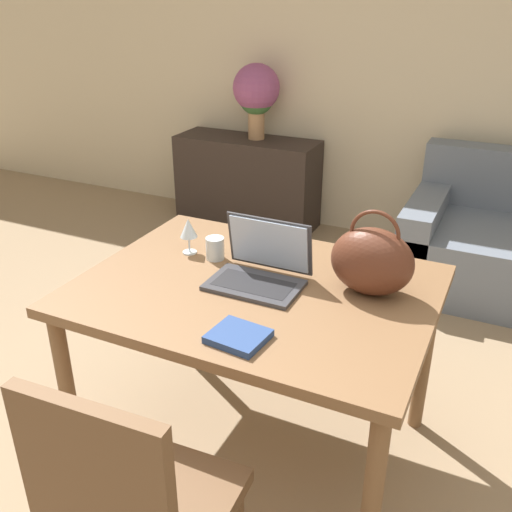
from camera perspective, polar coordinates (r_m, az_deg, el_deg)
The scene contains 10 objects.
wall_back at distance 4.28m, azimuth 15.96°, elevation 18.83°, with size 10.00×0.06×2.70m.
dining_table at distance 2.15m, azimuth -0.01°, elevation -5.01°, with size 1.29×0.97×0.78m.
chair at distance 1.68m, azimuth -12.31°, elevation -23.31°, with size 0.46×0.46×0.96m.
sideboard at distance 4.61m, azimuth -0.88°, elevation 7.44°, with size 1.13×0.40×0.70m.
laptop at distance 2.11m, azimuth 0.54°, elevation -0.95°, with size 0.34×0.26×0.23m.
drinking_glass at distance 2.29m, azimuth -4.11°, elevation 0.77°, with size 0.07×0.07×0.09m.
wine_glass at distance 2.33m, azimuth -6.77°, elevation 2.68°, with size 0.07×0.07×0.15m.
handbag at distance 2.04m, azimuth 11.53°, elevation -0.47°, with size 0.30×0.19×0.32m.
flower_vase at distance 4.44m, azimuth 0.04°, elevation 16.05°, with size 0.35×0.35×0.56m.
book at distance 1.79m, azimuth -1.78°, elevation -8.04°, with size 0.19×0.17×0.02m.
Camera 1 is at (0.76, -1.11, 1.78)m, focal length 40.00 mm.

